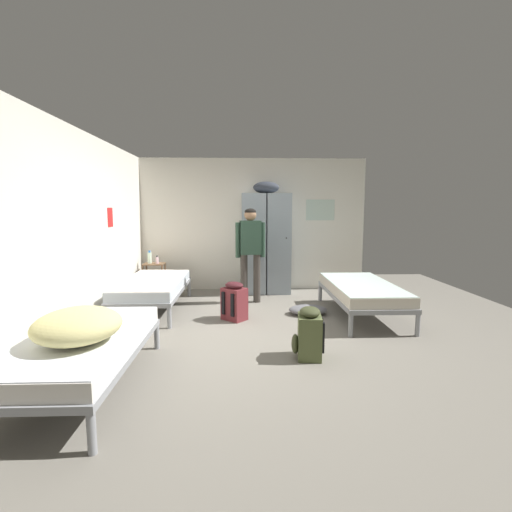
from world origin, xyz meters
TOP-DOWN VIEW (x-y plane):
  - ground_plane at (0.00, 0.00)m, footprint 8.21×8.21m
  - room_backdrop at (-1.16, 1.19)m, footprint 4.36×5.19m
  - locker_bank at (0.26, 2.28)m, footprint 0.90×0.55m
  - shelf_unit at (-1.82, 2.23)m, footprint 0.38×0.30m
  - bed_left_front at (-1.57, -1.49)m, footprint 0.90×1.90m
  - bed_left_rear at (-1.57, 1.08)m, footprint 0.90×1.90m
  - bed_right at (1.57, 0.66)m, footprint 0.90×1.90m
  - bedding_heap at (-1.53, -1.67)m, footprint 0.69×0.75m
  - person_traveler at (-0.05, 1.52)m, footprint 0.50×0.24m
  - water_bottle at (-1.90, 2.25)m, footprint 0.07×0.07m
  - lotion_bottle at (-1.75, 2.19)m, footprint 0.05×0.05m
  - backpack_olive at (0.52, -0.88)m, footprint 0.36×0.34m
  - backpack_maroon at (-0.29, 0.53)m, footprint 0.42×0.42m
  - clothes_pile_grey at (0.80, 0.75)m, footprint 0.57×0.40m

SIDE VIEW (x-z plane):
  - ground_plane at x=0.00m, z-range 0.00..0.00m
  - clothes_pile_grey at x=0.80m, z-range 0.00..0.14m
  - backpack_olive at x=0.52m, z-range -0.02..0.53m
  - backpack_maroon at x=-0.29m, z-range -0.02..0.53m
  - shelf_unit at x=-1.82m, z-range 0.06..0.63m
  - bed_left_front at x=-1.57m, z-range 0.14..0.63m
  - bed_left_rear at x=-1.57m, z-range 0.14..0.63m
  - bed_right at x=1.57m, z-range 0.14..0.63m
  - bedding_heap at x=-1.53m, z-range 0.49..0.76m
  - lotion_bottle at x=-1.75m, z-range 0.56..0.71m
  - water_bottle at x=-1.90m, z-range 0.56..0.80m
  - person_traveler at x=-0.05m, z-range 0.16..1.74m
  - locker_bank at x=0.26m, z-range -0.07..2.00m
  - room_backdrop at x=-1.16m, z-range 0.00..2.53m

